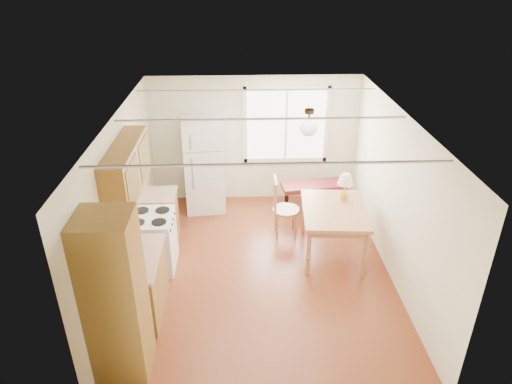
{
  "coord_description": "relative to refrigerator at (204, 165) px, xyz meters",
  "views": [
    {
      "loc": [
        -0.3,
        -5.84,
        4.39
      ],
      "look_at": [
        -0.06,
        0.47,
        1.15
      ],
      "focal_mm": 32.0,
      "sensor_mm": 36.0,
      "label": 1
    }
  ],
  "objects": [
    {
      "name": "pendant_light",
      "position": [
        1.68,
        -1.72,
        1.34
      ],
      "size": [
        0.26,
        0.26,
        0.4
      ],
      "color": "#311F15",
      "rests_on": "room_shell"
    },
    {
      "name": "refrigerator",
      "position": [
        0.0,
        0.0,
        0.0
      ],
      "size": [
        0.8,
        0.8,
        1.78
      ],
      "rotation": [
        0.0,
        0.0,
        0.09
      ],
      "color": "white",
      "rests_on": "ground"
    },
    {
      "name": "bench",
      "position": [
        2.08,
        -0.19,
        -0.4
      ],
      "size": [
        1.25,
        0.6,
        0.56
      ],
      "rotation": [
        0.0,
        0.0,
        0.13
      ],
      "color": "#571418",
      "rests_on": "ground"
    },
    {
      "name": "kitchen_run",
      "position": [
        -0.73,
        -2.75,
        -0.05
      ],
      "size": [
        0.65,
        3.4,
        2.2
      ],
      "color": "brown",
      "rests_on": "ground"
    },
    {
      "name": "kettle",
      "position": [
        -0.82,
        -2.52,
        0.11
      ],
      "size": [
        0.12,
        0.12,
        0.24
      ],
      "color": "red",
      "rests_on": "kitchen_run"
    },
    {
      "name": "dining_table",
      "position": [
        2.18,
        -1.67,
        -0.16
      ],
      "size": [
        1.1,
        1.41,
        0.84
      ],
      "rotation": [
        0.0,
        0.0,
        -0.08
      ],
      "color": "#A0653D",
      "rests_on": "ground"
    },
    {
      "name": "chair",
      "position": [
        1.37,
        -1.07,
        -0.27
      ],
      "size": [
        0.47,
        0.47,
        1.08
      ],
      "rotation": [
        0.0,
        0.0,
        0.01
      ],
      "color": "#A0653D",
      "rests_on": "ground"
    },
    {
      "name": "coffee_maker",
      "position": [
        -0.74,
        -3.26,
        0.15
      ],
      "size": [
        0.22,
        0.27,
        0.39
      ],
      "rotation": [
        0.0,
        0.0,
        0.12
      ],
      "color": "black",
      "rests_on": "kitchen_run"
    },
    {
      "name": "window_unit",
      "position": [
        1.58,
        0.35,
        0.66
      ],
      "size": [
        1.64,
        0.05,
        1.51
      ],
      "color": "white",
      "rests_on": "room_shell"
    },
    {
      "name": "room_shell",
      "position": [
        0.98,
        -2.12,
        0.36
      ],
      "size": [
        4.6,
        5.6,
        2.62
      ],
      "color": "#5B2412",
      "rests_on": "ground"
    },
    {
      "name": "table_lamp",
      "position": [
        2.39,
        -1.36,
        0.28
      ],
      "size": [
        0.26,
        0.26,
        0.46
      ],
      "rotation": [
        0.0,
        0.0,
        0.02
      ],
      "color": "gold",
      "rests_on": "dining_table"
    }
  ]
}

